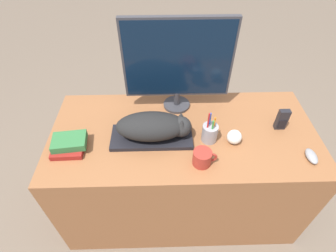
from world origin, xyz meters
TOP-DOWN VIEW (x-y plane):
  - ground_plane at (0.00, 0.00)m, footprint 12.00×12.00m
  - desk at (0.00, 0.35)m, footprint 1.50×0.69m
  - keyboard at (-0.18, 0.30)m, footprint 0.44×0.18m
  - cat at (-0.16, 0.30)m, footprint 0.40×0.18m
  - monitor at (-0.03, 0.57)m, footprint 0.60×0.16m
  - computer_mouse at (0.63, 0.14)m, footprint 0.05×0.10m
  - coffee_mug at (0.08, 0.13)m, footprint 0.12×0.09m
  - pen_cup at (0.13, 0.28)m, footprint 0.08×0.08m
  - baseball at (0.26, 0.26)m, footprint 0.08×0.08m
  - phone at (0.54, 0.36)m, footprint 0.06×0.03m
  - book_stack at (-0.61, 0.24)m, footprint 0.18×0.17m

SIDE VIEW (x-z plane):
  - ground_plane at x=0.00m, z-range 0.00..0.00m
  - desk at x=0.00m, z-range 0.00..0.75m
  - keyboard at x=-0.18m, z-range 0.75..0.78m
  - computer_mouse at x=0.63m, z-range 0.75..0.79m
  - book_stack at x=-0.61m, z-range 0.75..0.82m
  - baseball at x=0.26m, z-range 0.75..0.83m
  - coffee_mug at x=0.08m, z-range 0.75..0.84m
  - pen_cup at x=0.13m, z-range 0.71..0.90m
  - phone at x=0.54m, z-range 0.75..0.88m
  - cat at x=-0.16m, z-range 0.78..0.92m
  - monitor at x=-0.03m, z-range 0.79..1.34m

